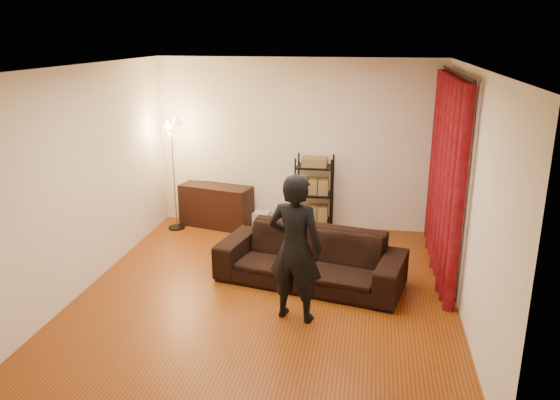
% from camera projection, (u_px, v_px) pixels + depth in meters
% --- Properties ---
extents(floor, '(5.00, 5.00, 0.00)m').
position_uv_depth(floor, '(268.00, 292.00, 6.70)').
color(floor, brown).
rests_on(floor, ground).
extents(ceiling, '(5.00, 5.00, 0.00)m').
position_uv_depth(ceiling, '(266.00, 67.00, 5.90)').
color(ceiling, white).
rests_on(ceiling, ground).
extents(wall_back, '(5.00, 0.00, 5.00)m').
position_uv_depth(wall_back, '(297.00, 145.00, 8.66)').
color(wall_back, '#EDE0C6').
rests_on(wall_back, ground).
extents(wall_front, '(5.00, 0.00, 5.00)m').
position_uv_depth(wall_front, '(201.00, 278.00, 3.95)').
color(wall_front, '#EDE0C6').
rests_on(wall_front, ground).
extents(wall_left, '(0.00, 5.00, 5.00)m').
position_uv_depth(wall_left, '(87.00, 178.00, 6.67)').
color(wall_left, '#EDE0C6').
rests_on(wall_left, ground).
extents(wall_right, '(0.00, 5.00, 5.00)m').
position_uv_depth(wall_right, '(470.00, 196.00, 5.94)').
color(wall_right, '#EDE0C6').
rests_on(wall_right, ground).
extents(curtain_rod, '(0.04, 2.65, 0.04)m').
position_uv_depth(curtain_rod, '(457.00, 73.00, 6.65)').
color(curtain_rod, black).
rests_on(curtain_rod, wall_right).
extents(curtain, '(0.22, 2.65, 2.55)m').
position_uv_depth(curtain, '(446.00, 176.00, 7.04)').
color(curtain, maroon).
rests_on(curtain, ground).
extents(sofa, '(2.46, 1.38, 0.68)m').
position_uv_depth(sofa, '(310.00, 258.00, 6.86)').
color(sofa, black).
rests_on(sofa, ground).
extents(person, '(0.68, 0.52, 1.66)m').
position_uv_depth(person, '(295.00, 248.00, 5.86)').
color(person, black).
rests_on(person, ground).
extents(media_cabinet, '(1.24, 0.70, 0.68)m').
position_uv_depth(media_cabinet, '(216.00, 206.00, 8.90)').
color(media_cabinet, black).
rests_on(media_cabinet, ground).
extents(storage_boxes, '(0.33, 0.28, 0.26)m').
position_uv_depth(storage_boxes, '(260.00, 219.00, 8.93)').
color(storage_boxes, silver).
rests_on(storage_boxes, ground).
extents(wire_shelf, '(0.63, 0.50, 1.22)m').
position_uv_depth(wire_shelf, '(314.00, 194.00, 8.61)').
color(wire_shelf, black).
rests_on(wire_shelf, ground).
extents(floor_lamp, '(0.34, 0.34, 1.79)m').
position_uv_depth(floor_lamp, '(174.00, 175.00, 8.62)').
color(floor_lamp, silver).
rests_on(floor_lamp, ground).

